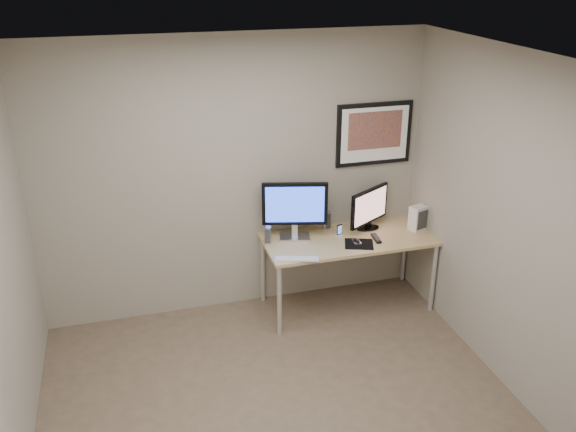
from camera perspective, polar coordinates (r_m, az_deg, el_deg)
The scene contains 14 objects.
floor at distance 4.82m, azimuth -0.28°, elevation -18.17°, with size 3.60×3.60×0.00m, color brown.
room at distance 4.33m, azimuth -1.93°, elevation 2.32°, with size 3.60×3.60×3.60m.
desk at distance 5.79m, azimuth 5.65°, elevation -2.63°, with size 1.60×0.70×0.73m.
framed_art at distance 5.86m, azimuth 8.06°, elevation 7.62°, with size 0.75×0.04×0.60m.
monitor_large at distance 5.61m, azimuth 0.64°, elevation 0.76°, with size 0.60×0.26×0.55m.
monitor_tv at distance 5.88m, azimuth 7.60°, elevation 0.75°, with size 0.47×0.29×0.41m.
speaker_left at distance 5.60m, azimuth -1.91°, elevation -1.79°, with size 0.07×0.07×0.16m, color #B1B1B6.
speaker_right at distance 5.90m, azimuth 3.57°, elevation -0.39°, with size 0.07×0.07×0.18m, color #B1B1B6.
phone_dock at distance 5.77m, azimuth 4.83°, elevation -1.34°, with size 0.06×0.06×0.12m, color black.
keyboard at distance 5.34m, azimuth 0.82°, elevation -4.03°, with size 0.39×0.10×0.01m, color #BCBCC1.
mousepad at distance 5.65m, azimuth 6.66°, elevation -2.62°, with size 0.26×0.23×0.00m, color black.
mouse at distance 5.65m, azimuth 6.44°, elevation -2.37°, with size 0.06×0.10×0.03m, color black.
remote at distance 5.76m, azimuth 8.25°, elevation -2.06°, with size 0.05×0.19×0.02m, color black.
fan_unit at distance 5.99m, azimuth 12.07°, elevation -0.17°, with size 0.16×0.11×0.24m, color silver.
Camera 1 is at (-0.96, -3.47, 3.21)m, focal length 38.00 mm.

